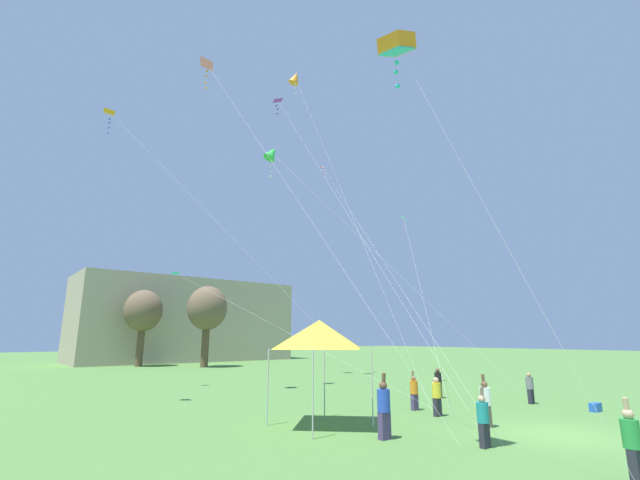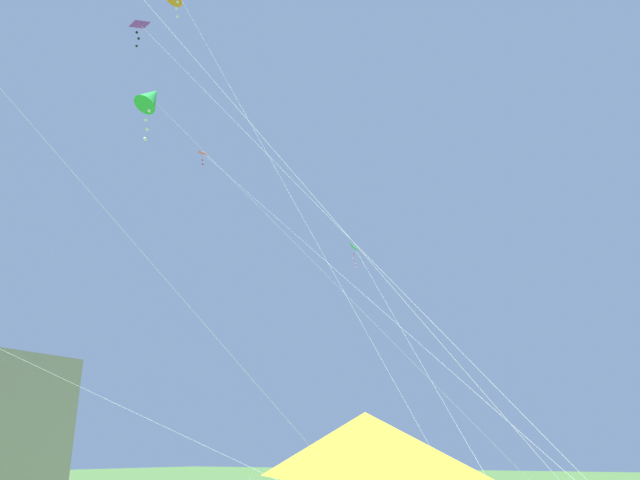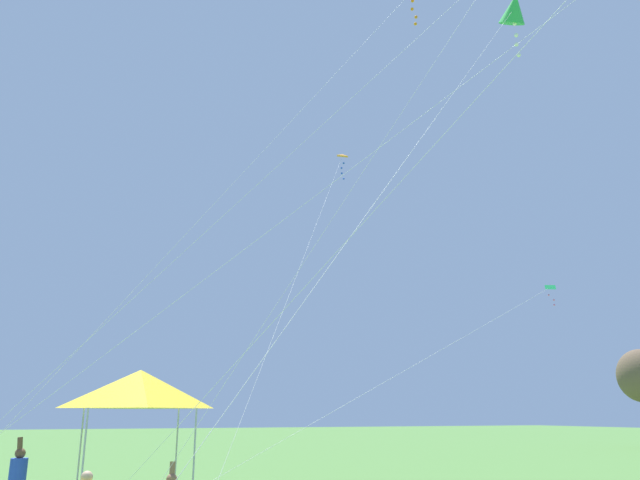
# 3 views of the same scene
# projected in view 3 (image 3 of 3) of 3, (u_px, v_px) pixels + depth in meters

# --- Properties ---
(festival_tent) EXTENTS (3.10, 3.10, 3.87)m
(festival_tent) POSITION_uv_depth(u_px,v_px,m) (140.00, 389.00, 17.90)
(festival_tent) COLOR #B7B7BC
(festival_tent) RESTS_ON ground
(person_blue_shirt) EXTENTS (0.42, 0.42, 2.06)m
(person_blue_shirt) POSITION_uv_depth(u_px,v_px,m) (17.00, 480.00, 15.88)
(person_blue_shirt) COLOR #473860
(person_blue_shirt) RESTS_ON ground
(kite_orange_delta_6) EXTENTS (12.01, 9.12, 14.83)m
(kite_orange_delta_6) POSITION_uv_depth(u_px,v_px,m) (341.00, 160.00, 29.71)
(kite_orange_delta_6) COLOR silver
(kite_orange_delta_6) RESTS_ON ground
(kite_cyan_delta_7) EXTENTS (5.94, 17.44, 7.62)m
(kite_cyan_delta_7) POSITION_uv_depth(u_px,v_px,m) (542.00, 293.00, 24.24)
(kite_cyan_delta_7) COLOR silver
(kite_cyan_delta_7) RESTS_ON ground
(kite_green_diamond_8) EXTENTS (8.15, 13.88, 16.70)m
(kite_green_diamond_8) POSITION_uv_depth(u_px,v_px,m) (514.00, 9.00, 21.27)
(kite_green_diamond_8) COLOR silver
(kite_green_diamond_8) RESTS_ON ground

